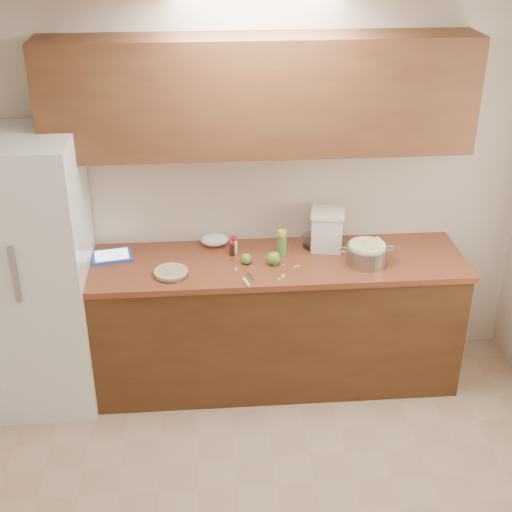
{
  "coord_description": "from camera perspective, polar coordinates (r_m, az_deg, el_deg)",
  "views": [
    {
      "loc": [
        -0.36,
        -2.56,
        3.05
      ],
      "look_at": [
        -0.04,
        1.43,
        0.98
      ],
      "focal_mm": 50.0,
      "sensor_mm": 36.0,
      "label": 1
    }
  ],
  "objects": [
    {
      "name": "vanilla_bottle",
      "position": [
        4.63,
        -1.92,
        0.56
      ],
      "size": [
        0.03,
        0.03,
        0.1
      ],
      "rotation": [
        0.0,
        0.0,
        0.12
      ],
      "color": "black",
      "rests_on": "counter_run"
    },
    {
      "name": "counter_run",
      "position": [
        4.81,
        0.39,
        -5.2
      ],
      "size": [
        2.64,
        0.68,
        0.92
      ],
      "color": "#512F16",
      "rests_on": "ground"
    },
    {
      "name": "apple_center",
      "position": [
        4.51,
        1.43,
        -0.18
      ],
      "size": [
        0.09,
        0.09,
        0.1
      ],
      "color": "#5A8E2E",
      "rests_on": "counter_run"
    },
    {
      "name": "apple_left",
      "position": [
        4.53,
        -0.78,
        -0.21
      ],
      "size": [
        0.07,
        0.07,
        0.08
      ],
      "color": "#5A8E2E",
      "rests_on": "counter_run"
    },
    {
      "name": "colander",
      "position": [
        4.58,
        8.85,
        0.17
      ],
      "size": [
        0.36,
        0.27,
        0.13
      ],
      "rotation": [
        0.0,
        0.0,
        0.01
      ],
      "color": "gray",
      "rests_on": "counter_run"
    },
    {
      "name": "paper_towel",
      "position": [
        4.77,
        -3.33,
        1.31
      ],
      "size": [
        0.21,
        0.18,
        0.08
      ],
      "primitive_type": "ellipsoid",
      "rotation": [
        0.0,
        0.0,
        0.16
      ],
      "color": "white",
      "rests_on": "counter_run"
    },
    {
      "name": "fridge",
      "position": [
        4.67,
        -17.45,
        -1.43
      ],
      "size": [
        0.7,
        0.7,
        1.8
      ],
      "primitive_type": "cube",
      "color": "white",
      "rests_on": "ground"
    },
    {
      "name": "paring_knife",
      "position": [
        4.33,
        -0.74,
        -2.03
      ],
      "size": [
        0.07,
        0.19,
        0.02
      ],
      "rotation": [
        0.0,
        0.0,
        0.3
      ],
      "color": "gray",
      "rests_on": "counter_run"
    },
    {
      "name": "cinnamon_shaker",
      "position": [
        4.65,
        -1.78,
        0.83
      ],
      "size": [
        0.05,
        0.05,
        0.11
      ],
      "rotation": [
        0.0,
        0.0,
        -0.09
      ],
      "color": "beige",
      "rests_on": "counter_run"
    },
    {
      "name": "lemon_bottle",
      "position": [
        4.62,
        2.09,
        1.05
      ],
      "size": [
        0.06,
        0.06,
        0.17
      ],
      "rotation": [
        0.0,
        0.0,
        -0.0
      ],
      "color": "#4C8C38",
      "rests_on": "counter_run"
    },
    {
      "name": "flour_canister",
      "position": [
        4.71,
        5.72,
        2.12
      ],
      "size": [
        0.25,
        0.25,
        0.26
      ],
      "rotation": [
        0.0,
        0.0,
        -0.21
      ],
      "color": "silver",
      "rests_on": "counter_run"
    },
    {
      "name": "peel_e",
      "position": [
        4.52,
        1.43,
        -0.76
      ],
      "size": [
        0.04,
        0.04,
        0.0
      ],
      "primitive_type": "cube",
      "rotation": [
        0.0,
        0.0,
        2.28
      ],
      "color": "#87A650",
      "rests_on": "counter_run"
    },
    {
      "name": "upper_cabinets",
      "position": [
        4.35,
        0.27,
        12.7
      ],
      "size": [
        2.6,
        0.34,
        0.7
      ],
      "primitive_type": "cube",
      "color": "brown",
      "rests_on": "room_shell"
    },
    {
      "name": "room_shell",
      "position": [
        3.13,
        2.81,
        -6.75
      ],
      "size": [
        3.6,
        3.6,
        3.6
      ],
      "color": "tan",
      "rests_on": "ground"
    },
    {
      "name": "peel_d",
      "position": [
        4.53,
        2.19,
        -0.72
      ],
      "size": [
        0.03,
        0.03,
        0.0
      ],
      "primitive_type": "cube",
      "rotation": [
        0.0,
        0.0,
        0.67
      ],
      "color": "#87A650",
      "rests_on": "counter_run"
    },
    {
      "name": "peel_a",
      "position": [
        4.37,
        1.86,
        -1.85
      ],
      "size": [
        0.02,
        0.03,
        0.0
      ],
      "primitive_type": "cube",
      "rotation": [
        0.0,
        0.0,
        -1.33
      ],
      "color": "#87A650",
      "rests_on": "counter_run"
    },
    {
      "name": "peel_b",
      "position": [
        4.51,
        3.26,
        -0.84
      ],
      "size": [
        0.05,
        0.04,
        0.0
      ],
      "primitive_type": "cube",
      "rotation": [
        0.0,
        0.0,
        0.66
      ],
      "color": "#87A650",
      "rests_on": "counter_run"
    },
    {
      "name": "peel_f",
      "position": [
        4.48,
        -1.59,
        -1.05
      ],
      "size": [
        0.02,
        0.05,
        0.0
      ],
      "primitive_type": "cube",
      "rotation": [
        0.0,
        0.0,
        1.56
      ],
      "color": "#87A650",
      "rests_on": "counter_run"
    },
    {
      "name": "tablet",
      "position": [
        4.71,
        -11.46,
        0.0
      ],
      "size": [
        0.29,
        0.24,
        0.02
      ],
      "rotation": [
        0.0,
        0.0,
        0.18
      ],
      "color": "blue",
      "rests_on": "counter_run"
    },
    {
      "name": "mixing_bowl",
      "position": [
        4.76,
        4.84,
        1.22
      ],
      "size": [
        0.19,
        0.19,
        0.07
      ],
      "rotation": [
        0.0,
        0.0,
        0.41
      ],
      "color": "silver",
      "rests_on": "counter_run"
    },
    {
      "name": "peel_c",
      "position": [
        4.4,
        2.18,
        -1.62
      ],
      "size": [
        0.04,
        0.06,
        0.0
      ],
      "primitive_type": "cube",
      "rotation": [
        0.0,
        0.0,
        -1.9
      ],
      "color": "#87A650",
      "rests_on": "counter_run"
    },
    {
      "name": "pie",
      "position": [
        4.43,
        -6.82,
        -1.33
      ],
      "size": [
        0.22,
        0.22,
        0.04
      ],
      "rotation": [
        0.0,
        0.0,
        -0.19
      ],
      "color": "silver",
      "rests_on": "counter_run"
    }
  ]
}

